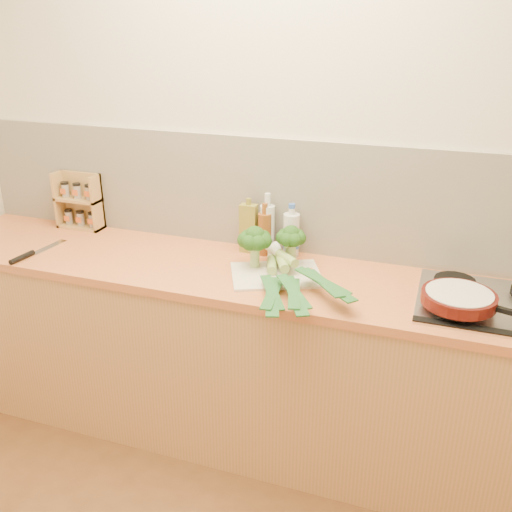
{
  "coord_description": "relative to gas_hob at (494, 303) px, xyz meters",
  "views": [
    {
      "loc": [
        0.79,
        -0.99,
        1.95
      ],
      "look_at": [
        0.07,
        1.1,
        1.02
      ],
      "focal_mm": 40.0,
      "sensor_mm": 36.0,
      "label": 1
    }
  ],
  "objects": [
    {
      "name": "spice_rack",
      "position": [
        -2.06,
        0.25,
        0.11
      ],
      "size": [
        0.25,
        0.1,
        0.3
      ],
      "color": "tan",
      "rests_on": "counter"
    },
    {
      "name": "water_bottle",
      "position": [
        -0.89,
        0.24,
        0.08
      ],
      "size": [
        0.08,
        0.08,
        0.24
      ],
      "color": "silver",
      "rests_on": "counter"
    },
    {
      "name": "skillet",
      "position": [
        -0.13,
        -0.1,
        0.05
      ],
      "size": [
        0.4,
        0.28,
        0.05
      ],
      "rotation": [
        0.0,
        0.0,
        -0.29
      ],
      "color": "#450F0B",
      "rests_on": "gas_hob"
    },
    {
      "name": "leek_front",
      "position": [
        -0.9,
        -0.06,
        0.02
      ],
      "size": [
        0.24,
        0.63,
        0.04
      ],
      "rotation": [
        0.0,
        0.0,
        0.31
      ],
      "color": "white",
      "rests_on": "chopping_board"
    },
    {
      "name": "counter",
      "position": [
        -1.02,
        0.0,
        -0.46
      ],
      "size": [
        3.2,
        0.62,
        0.9
      ],
      "color": "#C08050",
      "rests_on": "ground"
    },
    {
      "name": "leek_mid",
      "position": [
        -0.85,
        -0.03,
        0.04
      ],
      "size": [
        0.34,
        0.65,
        0.04
      ],
      "rotation": [
        0.0,
        0.0,
        0.45
      ],
      "color": "white",
      "rests_on": "chopping_board"
    },
    {
      "name": "broccoli_right",
      "position": [
        -0.86,
        0.1,
        0.13
      ],
      "size": [
        0.13,
        0.14,
        0.19
      ],
      "color": "#91B167",
      "rests_on": "chopping_board"
    },
    {
      "name": "gas_hob",
      "position": [
        0.0,
        0.0,
        0.0
      ],
      "size": [
        0.58,
        0.5,
        0.04
      ],
      "color": "silver",
      "rests_on": "counter"
    },
    {
      "name": "glass_bottle",
      "position": [
        -1.01,
        0.24,
        0.11
      ],
      "size": [
        0.07,
        0.07,
        0.29
      ],
      "color": "silver",
      "rests_on": "counter"
    },
    {
      "name": "room_shell",
      "position": [
        -1.02,
        0.29,
        0.26
      ],
      "size": [
        3.5,
        3.5,
        3.5
      ],
      "color": "beige",
      "rests_on": "ground"
    },
    {
      "name": "leek_back",
      "position": [
        -0.8,
        -0.02,
        0.06
      ],
      "size": [
        0.51,
        0.47,
        0.04
      ],
      "rotation": [
        0.0,
        0.0,
        0.83
      ],
      "color": "white",
      "rests_on": "chopping_board"
    },
    {
      "name": "amber_bottle",
      "position": [
        -1.02,
        0.21,
        0.09
      ],
      "size": [
        0.06,
        0.06,
        0.25
      ],
      "color": "brown",
      "rests_on": "counter"
    },
    {
      "name": "broccoli_left",
      "position": [
        -1.0,
        0.03,
        0.13
      ],
      "size": [
        0.15,
        0.15,
        0.19
      ],
      "color": "#91B167",
      "rests_on": "chopping_board"
    },
    {
      "name": "oil_tin",
      "position": [
        -1.1,
        0.22,
        0.11
      ],
      "size": [
        0.08,
        0.05,
        0.27
      ],
      "color": "olive",
      "rests_on": "counter"
    },
    {
      "name": "chefs_knife",
      "position": [
        -2.06,
        -0.19,
        -0.0
      ],
      "size": [
        0.07,
        0.35,
        0.03
      ],
      "rotation": [
        0.0,
        0.0,
        -0.11
      ],
      "color": "silver",
      "rests_on": "counter"
    },
    {
      "name": "chopping_board",
      "position": [
        -0.89,
        -0.01,
        -0.01
      ],
      "size": [
        0.47,
        0.42,
        0.01
      ],
      "primitive_type": "cube",
      "rotation": [
        0.0,
        0.0,
        0.43
      ],
      "color": "silver",
      "rests_on": "counter"
    }
  ]
}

